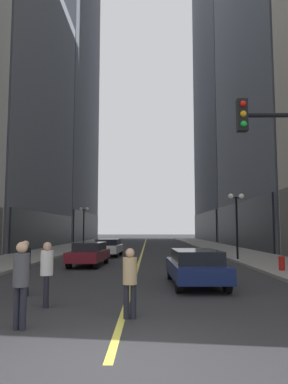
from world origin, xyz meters
The scene contains 17 objects.
ground_plane centered at (0.00, 35.00, 0.00)m, with size 200.00×200.00×0.00m, color #2D2D30.
sidewalk_left centered at (-8.25, 35.00, 0.07)m, with size 4.50×78.00×0.15m, color gray.
sidewalk_right centered at (8.25, 35.00, 0.07)m, with size 4.50×78.00×0.15m, color gray.
lane_centre_stripe centered at (0.00, 35.00, 0.00)m, with size 0.16×70.00×0.01m, color #E5D64C.
building_left_far centered at (-18.02, 60.00, 27.52)m, with size 15.23×26.00×55.19m.
building_right_mid centered at (15.71, 34.50, 23.11)m, with size 10.62×24.00×46.42m.
building_right_far centered at (15.73, 60.00, 41.28)m, with size 10.64×26.00×82.77m.
car_navy centered at (2.37, 7.98, 0.72)m, with size 1.97×4.78×1.32m.
car_maroon centered at (-2.79, 15.24, 0.72)m, with size 1.92×4.55×1.32m.
car_white centered at (-2.52, 22.41, 0.72)m, with size 2.06×4.26×1.32m.
pedestrian_in_black_coat centered at (-3.28, 5.78, 1.01)m, with size 0.40×0.40×1.72m.
pedestrian_with_orange_bag centered at (-2.06, 1.96, 1.07)m, with size 0.44×0.44×1.82m.
pedestrian_in_white_shirt centered at (-2.14, 4.18, 1.01)m, with size 0.43×0.43×1.74m.
pedestrian_in_tan_trench centered at (0.18, 2.94, 0.95)m, with size 0.38×0.38×1.64m.
street_lamp_left_far centered at (-6.40, 33.41, 3.26)m, with size 1.06×0.36×4.43m.
street_lamp_right_mid centered at (6.40, 18.32, 3.26)m, with size 1.06×0.36×4.43m.
fire_hydrant_right centered at (6.90, 11.74, 0.40)m, with size 0.28×0.28×0.80m, color red.
Camera 1 is at (0.64, -5.85, 2.09)m, focal length 34.20 mm.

